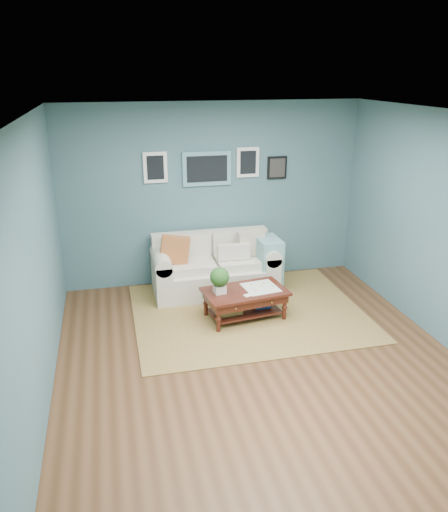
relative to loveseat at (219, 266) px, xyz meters
name	(u,v)px	position (x,y,z in m)	size (l,w,h in m)	color
room_shell	(262,247)	(0.01, -1.97, 0.97)	(5.00, 5.02, 2.70)	brown
area_rug	(248,312)	(0.21, -0.81, -0.38)	(3.06, 2.45, 0.01)	brown
loveseat	(219,266)	(0.00, 0.00, 0.00)	(1.84, 0.84, 0.95)	beige
coffee_table	(241,296)	(0.07, -0.95, -0.05)	(1.14, 0.76, 0.75)	#36160B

